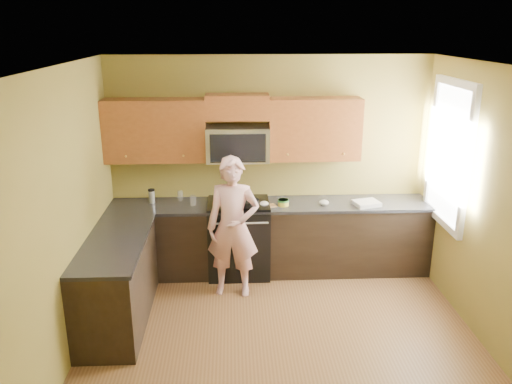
{
  "coord_description": "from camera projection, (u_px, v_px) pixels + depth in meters",
  "views": [
    {
      "loc": [
        -0.47,
        -4.34,
        3.04
      ],
      "look_at": [
        -0.2,
        1.3,
        1.2
      ],
      "focal_mm": 36.16,
      "sensor_mm": 36.0,
      "label": 1
    }
  ],
  "objects": [
    {
      "name": "napkin_a",
      "position": [
        264.0,
        204.0,
        6.3
      ],
      "size": [
        0.12,
        0.13,
        0.06
      ],
      "primitive_type": "ellipsoid",
      "rotation": [
        0.0,
        0.0,
        0.07
      ],
      "color": "silver",
      "rests_on": "countertop_back"
    },
    {
      "name": "floor",
      "position": [
        282.0,
        348.0,
        5.08
      ],
      "size": [
        4.0,
        4.0,
        0.0
      ],
      "primitive_type": "plane",
      "color": "brown",
      "rests_on": "ground"
    },
    {
      "name": "frying_pan",
      "position": [
        247.0,
        205.0,
        6.27
      ],
      "size": [
        0.39,
        0.55,
        0.07
      ],
      "primitive_type": null,
      "rotation": [
        0.0,
        0.0,
        0.21
      ],
      "color": "black",
      "rests_on": "stove"
    },
    {
      "name": "wall_back",
      "position": [
        269.0,
        164.0,
        6.56
      ],
      "size": [
        4.0,
        0.0,
        4.0
      ],
      "primitive_type": "plane",
      "rotation": [
        1.57,
        0.0,
        0.0
      ],
      "color": "olive",
      "rests_on": "ground"
    },
    {
      "name": "woman",
      "position": [
        233.0,
        227.0,
        5.89
      ],
      "size": [
        0.65,
        0.47,
        1.65
      ],
      "primitive_type": "imported",
      "rotation": [
        0.0,
        0.0,
        -0.13
      ],
      "color": "#DC6E75",
      "rests_on": "floor"
    },
    {
      "name": "upper_cab_over_mw",
      "position": [
        237.0,
        107.0,
        6.16
      ],
      "size": [
        0.76,
        0.33,
        0.3
      ],
      "primitive_type": "cube",
      "color": "brown",
      "rests_on": "wall_back"
    },
    {
      "name": "countertop_back",
      "position": [
        271.0,
        205.0,
        6.41
      ],
      "size": [
        4.0,
        0.62,
        0.04
      ],
      "primitive_type": "cube",
      "color": "black",
      "rests_on": "cabinet_back_run"
    },
    {
      "name": "microwave",
      "position": [
        238.0,
        160.0,
        6.32
      ],
      "size": [
        0.76,
        0.4,
        0.42
      ],
      "primitive_type": null,
      "color": "silver",
      "rests_on": "wall_back"
    },
    {
      "name": "cabinet_back_run",
      "position": [
        270.0,
        239.0,
        6.56
      ],
      "size": [
        4.0,
        0.6,
        0.88
      ],
      "primitive_type": "cube",
      "color": "black",
      "rests_on": "floor"
    },
    {
      "name": "upper_cab_right",
      "position": [
        313.0,
        159.0,
        6.4
      ],
      "size": [
        1.12,
        0.33,
        0.75
      ],
      "primitive_type": null,
      "color": "brown",
      "rests_on": "wall_back"
    },
    {
      "name": "butter_tub",
      "position": [
        283.0,
        206.0,
        6.32
      ],
      "size": [
        0.14,
        0.14,
        0.1
      ],
      "primitive_type": null,
      "rotation": [
        0.0,
        0.0,
        0.03
      ],
      "color": "yellow",
      "rests_on": "countertop_back"
    },
    {
      "name": "wall_right",
      "position": [
        500.0,
        217.0,
        4.75
      ],
      "size": [
        0.0,
        4.0,
        4.0
      ],
      "primitive_type": "plane",
      "rotation": [
        1.57,
        0.0,
        -1.57
      ],
      "color": "olive",
      "rests_on": "ground"
    },
    {
      "name": "upper_cab_left",
      "position": [
        157.0,
        161.0,
        6.31
      ],
      "size": [
        1.22,
        0.33,
        0.75
      ],
      "primitive_type": null,
      "color": "brown",
      "rests_on": "wall_back"
    },
    {
      "name": "window",
      "position": [
        450.0,
        154.0,
        5.8
      ],
      "size": [
        0.06,
        1.06,
        1.66
      ],
      "primitive_type": null,
      "color": "white",
      "rests_on": "wall_right"
    },
    {
      "name": "stove",
      "position": [
        239.0,
        238.0,
        6.51
      ],
      "size": [
        0.76,
        0.65,
        0.95
      ],
      "primitive_type": null,
      "color": "black",
      "rests_on": "floor"
    },
    {
      "name": "wall_front",
      "position": [
        322.0,
        355.0,
        2.76
      ],
      "size": [
        4.0,
        0.0,
        4.0
      ],
      "primitive_type": "plane",
      "rotation": [
        -1.57,
        0.0,
        0.0
      ],
      "color": "olive",
      "rests_on": "ground"
    },
    {
      "name": "glass_c",
      "position": [
        180.0,
        196.0,
        6.5
      ],
      "size": [
        0.08,
        0.08,
        0.12
      ],
      "primitive_type": "cylinder",
      "rotation": [
        0.0,
        0.0,
        -0.11
      ],
      "color": "silver",
      "rests_on": "countertop_back"
    },
    {
      "name": "napkin_b",
      "position": [
        324.0,
        203.0,
        6.33
      ],
      "size": [
        0.15,
        0.16,
        0.07
      ],
      "primitive_type": "ellipsoid",
      "rotation": [
        0.0,
        0.0,
        0.27
      ],
      "color": "silver",
      "rests_on": "countertop_back"
    },
    {
      "name": "ceiling",
      "position": [
        288.0,
        68.0,
        4.24
      ],
      "size": [
        4.0,
        4.0,
        0.0
      ],
      "primitive_type": "plane",
      "rotation": [
        3.14,
        0.0,
        0.0
      ],
      "color": "white",
      "rests_on": "ground"
    },
    {
      "name": "dish_towel",
      "position": [
        366.0,
        203.0,
        6.33
      ],
      "size": [
        0.35,
        0.31,
        0.05
      ],
      "primitive_type": "cube",
      "rotation": [
        0.0,
        0.0,
        0.26
      ],
      "color": "silver",
      "rests_on": "countertop_back"
    },
    {
      "name": "travel_mug",
      "position": [
        152.0,
        203.0,
        6.43
      ],
      "size": [
        0.09,
        0.09,
        0.18
      ],
      "primitive_type": null,
      "rotation": [
        0.0,
        0.0,
        0.1
      ],
      "color": "silver",
      "rests_on": "countertop_back"
    },
    {
      "name": "wall_left",
      "position": [
        61.0,
        224.0,
        4.57
      ],
      "size": [
        0.0,
        4.0,
        4.0
      ],
      "primitive_type": "plane",
      "rotation": [
        1.57,
        0.0,
        1.57
      ],
      "color": "olive",
      "rests_on": "ground"
    },
    {
      "name": "glass_b",
      "position": [
        193.0,
        200.0,
        6.33
      ],
      "size": [
        0.08,
        0.08,
        0.12
      ],
      "primitive_type": "cylinder",
      "rotation": [
        0.0,
        0.0,
        0.24
      ],
      "color": "silver",
      "rests_on": "countertop_back"
    },
    {
      "name": "toast_slice",
      "position": [
        271.0,
        206.0,
        6.3
      ],
      "size": [
        0.14,
        0.14,
        0.01
      ],
      "primitive_type": "cube",
      "rotation": [
        0.0,
        0.0,
        0.38
      ],
      "color": "#B27F47",
      "rests_on": "countertop_back"
    },
    {
      "name": "cabinet_left_run",
      "position": [
        117.0,
        283.0,
        5.44
      ],
      "size": [
        0.6,
        1.6,
        0.88
      ],
      "primitive_type": "cube",
      "color": "black",
      "rests_on": "floor"
    },
    {
      "name": "countertop_left",
      "position": [
        115.0,
        243.0,
        5.3
      ],
      "size": [
        0.62,
        1.6,
        0.04
      ],
      "primitive_type": "cube",
      "color": "black",
      "rests_on": "cabinet_left_run"
    }
  ]
}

